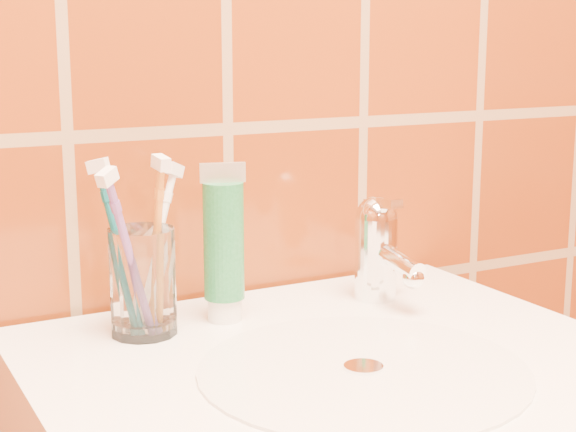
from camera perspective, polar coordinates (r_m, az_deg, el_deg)
glass_tumbler at (r=0.90m, az=-9.38°, el=-4.22°), size 0.08×0.08×0.11m
toothpaste_tube at (r=0.92m, az=-4.17°, el=-2.06°), size 0.05×0.04×0.17m
faucet at (r=1.00m, az=5.86°, el=-1.88°), size 0.05×0.11×0.12m
toothbrush_0 at (r=0.89m, az=-10.82°, el=-2.14°), size 0.10×0.10×0.19m
toothbrush_1 at (r=0.92m, az=-8.54°, el=-2.00°), size 0.14×0.13×0.18m
toothbrush_2 at (r=0.88m, az=-8.50°, el=-2.01°), size 0.04×0.09×0.20m
toothbrush_3 at (r=0.86m, az=-10.15°, el=-2.62°), size 0.14×0.13×0.19m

